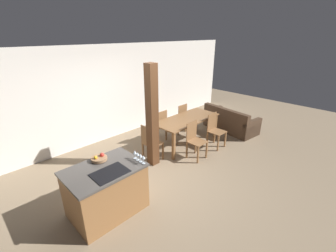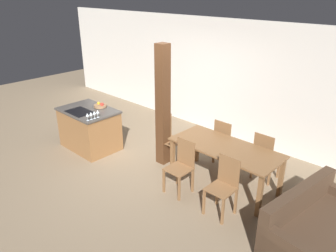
{
  "view_description": "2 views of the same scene",
  "coord_description": "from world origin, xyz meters",
  "views": [
    {
      "loc": [
        -2.83,
        -3.24,
        2.97
      ],
      "look_at": [
        0.6,
        0.2,
        0.95
      ],
      "focal_mm": 24.0,
      "sensor_mm": 36.0,
      "label": 1
    },
    {
      "loc": [
        4.42,
        -3.85,
        3.33
      ],
      "look_at": [
        0.6,
        0.2,
        0.95
      ],
      "focal_mm": 35.0,
      "sensor_mm": 36.0,
      "label": 2
    }
  ],
  "objects": [
    {
      "name": "ground_plane",
      "position": [
        0.0,
        0.0,
        0.0
      ],
      "size": [
        16.0,
        16.0,
        0.0
      ],
      "primitive_type": "plane",
      "color": "#847056"
    },
    {
      "name": "wine_glass_far",
      "position": [
        -0.8,
        -0.45,
        1.02
      ],
      "size": [
        0.07,
        0.07,
        0.16
      ],
      "color": "silver",
      "rests_on": "kitchen_island"
    },
    {
      "name": "fruit_bowl",
      "position": [
        -1.27,
        0.03,
        0.94
      ],
      "size": [
        0.28,
        0.28,
        0.11
      ],
      "color": "#99704C",
      "rests_on": "kitchen_island"
    },
    {
      "name": "wine_glass_end",
      "position": [
        -0.8,
        -0.37,
        1.02
      ],
      "size": [
        0.07,
        0.07,
        0.16
      ],
      "color": "silver",
      "rests_on": "kitchen_island"
    },
    {
      "name": "dining_chair_near_left",
      "position": [
        1.23,
        -0.13,
        0.5
      ],
      "size": [
        0.4,
        0.4,
        0.95
      ],
      "color": "brown",
      "rests_on": "ground_plane"
    },
    {
      "name": "dining_chair_head_end",
      "position": [
        0.32,
        0.53,
        0.5
      ],
      "size": [
        0.4,
        0.4,
        0.95
      ],
      "rotation": [
        0.0,
        0.0,
        1.57
      ],
      "color": "brown",
      "rests_on": "ground_plane"
    },
    {
      "name": "dining_chair_far_left",
      "position": [
        1.23,
        1.18,
        0.5
      ],
      "size": [
        0.4,
        0.4,
        0.95
      ],
      "rotation": [
        0.0,
        0.0,
        3.14
      ],
      "color": "brown",
      "rests_on": "ground_plane"
    },
    {
      "name": "wine_glass_near",
      "position": [
        -0.8,
        -0.61,
        1.02
      ],
      "size": [
        0.07,
        0.07,
        0.16
      ],
      "color": "silver",
      "rests_on": "kitchen_island"
    },
    {
      "name": "kitchen_island",
      "position": [
        -1.35,
        -0.24,
        0.45
      ],
      "size": [
        1.26,
        0.88,
        0.91
      ],
      "color": "olive",
      "rests_on": "ground_plane"
    },
    {
      "name": "wine_glass_middle",
      "position": [
        -0.8,
        -0.53,
        1.02
      ],
      "size": [
        0.07,
        0.07,
        0.16
      ],
      "color": "silver",
      "rests_on": "kitchen_island"
    },
    {
      "name": "couch",
      "position": [
        3.42,
        0.16,
        0.27
      ],
      "size": [
        1.01,
        1.78,
        0.78
      ],
      "rotation": [
        0.0,
        0.0,
        1.44
      ],
      "color": "#473323",
      "rests_on": "ground_plane"
    },
    {
      "name": "dining_chair_near_right",
      "position": [
        2.1,
        -0.13,
        0.5
      ],
      "size": [
        0.4,
        0.4,
        0.95
      ],
      "color": "brown",
      "rests_on": "ground_plane"
    },
    {
      "name": "dining_table",
      "position": [
        1.66,
        0.53,
        0.67
      ],
      "size": [
        1.94,
        0.86,
        0.77
      ],
      "color": "brown",
      "rests_on": "ground_plane"
    },
    {
      "name": "wall_back",
      "position": [
        0.0,
        2.46,
        1.35
      ],
      "size": [
        11.2,
        0.08,
        2.7
      ],
      "color": "silver",
      "rests_on": "ground_plane"
    },
    {
      "name": "timber_post",
      "position": [
        0.28,
        0.39,
        1.2
      ],
      "size": [
        0.21,
        0.21,
        2.4
      ],
      "color": "#4C2D19",
      "rests_on": "ground_plane"
    },
    {
      "name": "dining_chair_far_right",
      "position": [
        2.1,
        1.18,
        0.5
      ],
      "size": [
        0.4,
        0.4,
        0.95
      ],
      "rotation": [
        0.0,
        0.0,
        3.14
      ],
      "color": "brown",
      "rests_on": "ground_plane"
    }
  ]
}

